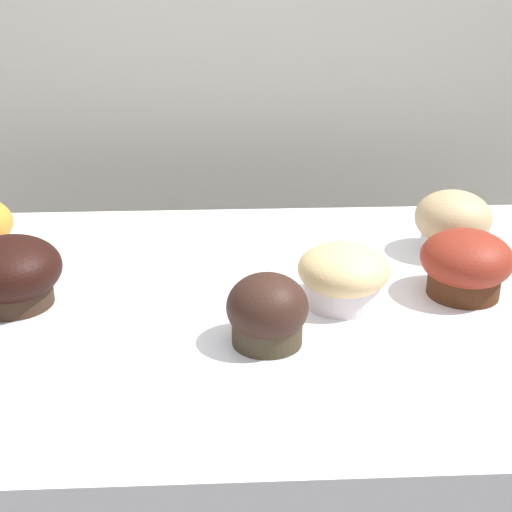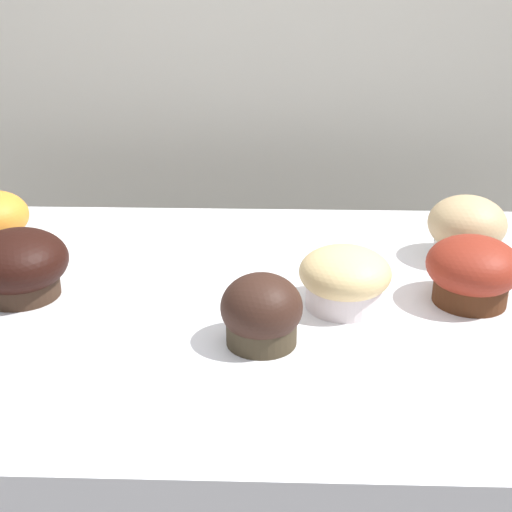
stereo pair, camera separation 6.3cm
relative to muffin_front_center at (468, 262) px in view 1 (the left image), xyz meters
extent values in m
cube|color=beige|center=(-0.29, 0.60, -0.08)|extent=(3.20, 0.10, 1.80)
cylinder|color=#472412|center=(0.00, 0.00, -0.02)|extent=(0.09, 0.09, 0.05)
ellipsoid|color=maroon|center=(0.00, 0.00, 0.01)|extent=(0.11, 0.11, 0.07)
cylinder|color=#372519|center=(-0.54, -0.01, -0.02)|extent=(0.09, 0.09, 0.05)
ellipsoid|color=black|center=(-0.54, -0.01, 0.01)|extent=(0.12, 0.12, 0.07)
cylinder|color=white|center=(-0.15, -0.02, -0.02)|extent=(0.09, 0.09, 0.04)
ellipsoid|color=#DEBD7E|center=(-0.15, -0.02, 0.00)|extent=(0.11, 0.11, 0.06)
cylinder|color=silver|center=(0.02, 0.13, -0.01)|extent=(0.08, 0.08, 0.05)
ellipsoid|color=tan|center=(0.02, 0.13, 0.01)|extent=(0.10, 0.10, 0.07)
cylinder|color=#3D3222|center=(-0.24, -0.11, -0.02)|extent=(0.08, 0.08, 0.04)
ellipsoid|color=#331D15|center=(-0.24, -0.11, 0.00)|extent=(0.09, 0.09, 0.07)
camera|label=1|loc=(-0.29, -0.77, 0.35)|focal=50.00mm
camera|label=2|loc=(-0.23, -0.77, 0.35)|focal=50.00mm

